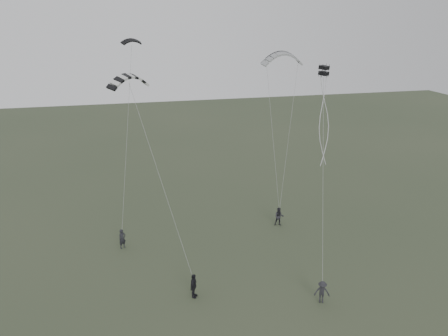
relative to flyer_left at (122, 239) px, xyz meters
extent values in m
plane|color=#37432D|center=(7.11, -6.65, -0.82)|extent=(140.00, 140.00, 0.00)
imported|color=black|center=(0.00, 0.00, 0.00)|extent=(0.72, 0.65, 1.65)
imported|color=#26262B|center=(13.85, 0.86, 0.03)|extent=(0.98, 0.85, 1.72)
imported|color=black|center=(4.55, -7.89, 0.05)|extent=(0.86, 1.10, 1.75)
imported|color=#232327|center=(12.71, -10.42, -0.04)|extent=(1.15, 0.88, 1.58)
camera|label=1|loc=(0.75, -32.68, 17.25)|focal=35.00mm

